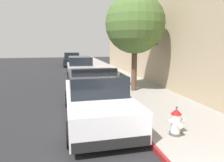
{
  "coord_description": "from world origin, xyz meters",
  "views": [
    {
      "loc": [
        -2.01,
        -1.2,
        2.45
      ],
      "look_at": [
        -0.16,
        6.69,
        1.0
      ],
      "focal_mm": 32.65,
      "sensor_mm": 36.0,
      "label": 1
    }
  ],
  "objects_px": {
    "police_cruiser": "(95,97)",
    "parked_car_dark_far": "(72,59)",
    "street_tree": "(135,24)",
    "parked_car_silver_ahead": "(80,68)",
    "fire_hydrant": "(176,122)"
  },
  "relations": [
    {
      "from": "fire_hydrant",
      "to": "parked_car_silver_ahead",
      "type": "bearing_deg",
      "value": 98.31
    },
    {
      "from": "parked_car_dark_far",
      "to": "fire_hydrant",
      "type": "bearing_deg",
      "value": -84.54
    },
    {
      "from": "police_cruiser",
      "to": "street_tree",
      "type": "bearing_deg",
      "value": 53.05
    },
    {
      "from": "police_cruiser",
      "to": "street_tree",
      "type": "xyz_separation_m",
      "value": [
        2.49,
        3.31,
        2.7
      ]
    },
    {
      "from": "street_tree",
      "to": "parked_car_silver_ahead",
      "type": "bearing_deg",
      "value": 111.7
    },
    {
      "from": "police_cruiser",
      "to": "parked_car_dark_far",
      "type": "relative_size",
      "value": 1.0
    },
    {
      "from": "police_cruiser",
      "to": "parked_car_silver_ahead",
      "type": "height_order",
      "value": "police_cruiser"
    },
    {
      "from": "parked_car_silver_ahead",
      "to": "fire_hydrant",
      "type": "height_order",
      "value": "parked_car_silver_ahead"
    },
    {
      "from": "police_cruiser",
      "to": "parked_car_dark_far",
      "type": "xyz_separation_m",
      "value": [
        -0.11,
        18.09,
        -0.0
      ]
    },
    {
      "from": "parked_car_silver_ahead",
      "to": "fire_hydrant",
      "type": "relative_size",
      "value": 6.37
    },
    {
      "from": "parked_car_silver_ahead",
      "to": "street_tree",
      "type": "distance_m",
      "value": 6.77
    },
    {
      "from": "police_cruiser",
      "to": "parked_car_dark_far",
      "type": "height_order",
      "value": "police_cruiser"
    },
    {
      "from": "parked_car_silver_ahead",
      "to": "police_cruiser",
      "type": "bearing_deg",
      "value": -91.23
    },
    {
      "from": "police_cruiser",
      "to": "parked_car_silver_ahead",
      "type": "bearing_deg",
      "value": 88.77
    },
    {
      "from": "parked_car_dark_far",
      "to": "street_tree",
      "type": "height_order",
      "value": "street_tree"
    }
  ]
}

